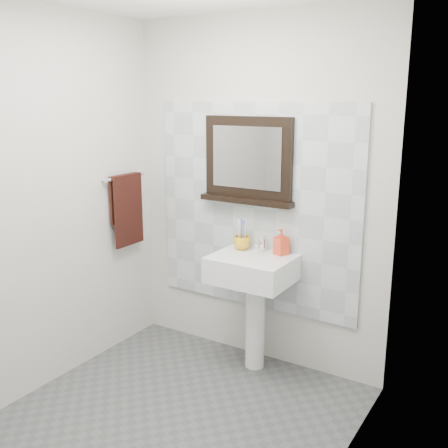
% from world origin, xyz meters
% --- Properties ---
extents(floor, '(2.00, 2.20, 0.01)m').
position_xyz_m(floor, '(0.00, 0.00, 0.00)').
color(floor, '#4E5153').
rests_on(floor, ground).
extents(back_wall, '(2.00, 0.01, 2.50)m').
position_xyz_m(back_wall, '(0.00, 1.10, 1.25)').
color(back_wall, beige).
rests_on(back_wall, ground).
extents(left_wall, '(0.01, 2.20, 2.50)m').
position_xyz_m(left_wall, '(-1.00, 0.00, 1.25)').
color(left_wall, beige).
rests_on(left_wall, ground).
extents(right_wall, '(0.01, 2.20, 2.50)m').
position_xyz_m(right_wall, '(1.00, 0.00, 1.25)').
color(right_wall, beige).
rests_on(right_wall, ground).
extents(splashback, '(1.60, 0.02, 1.50)m').
position_xyz_m(splashback, '(0.00, 1.09, 1.15)').
color(splashback, silver).
rests_on(splashback, back_wall).
extents(pedestal_sink, '(0.55, 0.44, 0.96)m').
position_xyz_m(pedestal_sink, '(0.11, 0.87, 0.68)').
color(pedestal_sink, white).
rests_on(pedestal_sink, ground).
extents(toothbrush_cup, '(0.15, 0.15, 0.10)m').
position_xyz_m(toothbrush_cup, '(-0.04, 0.97, 0.91)').
color(toothbrush_cup, yellow).
rests_on(toothbrush_cup, pedestal_sink).
extents(toothbrushes, '(0.05, 0.04, 0.21)m').
position_xyz_m(toothbrushes, '(-0.04, 0.98, 0.98)').
color(toothbrushes, white).
rests_on(toothbrushes, toothbrush_cup).
extents(soap_dispenser, '(0.11, 0.11, 0.18)m').
position_xyz_m(soap_dispenser, '(0.25, 1.01, 0.95)').
color(soap_dispenser, red).
rests_on(soap_dispenser, pedestal_sink).
extents(framed_mirror, '(0.72, 0.11, 0.61)m').
position_xyz_m(framed_mirror, '(-0.04, 1.06, 1.48)').
color(framed_mirror, black).
rests_on(framed_mirror, back_wall).
extents(towel_bar, '(0.07, 0.40, 0.03)m').
position_xyz_m(towel_bar, '(-0.95, 0.77, 1.34)').
color(towel_bar, silver).
rests_on(towel_bar, left_wall).
extents(hand_towel, '(0.06, 0.30, 0.55)m').
position_xyz_m(hand_towel, '(-0.94, 0.77, 1.13)').
color(hand_towel, black).
rests_on(hand_towel, towel_bar).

